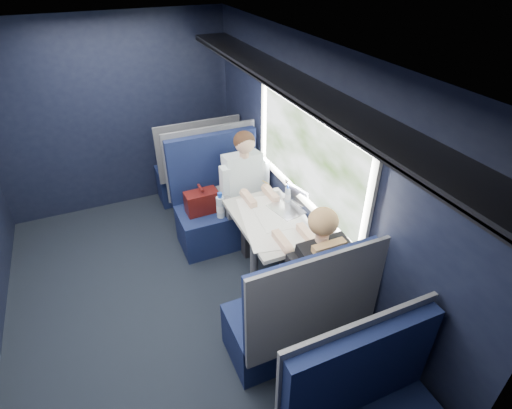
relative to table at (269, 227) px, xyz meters
name	(u,v)px	position (x,y,z in m)	size (l,w,h in m)	color
ground	(168,310)	(-1.03, 0.00, -0.67)	(2.80, 4.20, 0.01)	black
room_shell	(147,171)	(-1.01, 0.00, 0.81)	(3.00, 4.40, 2.40)	black
table	(269,227)	(0.00, 0.00, 0.00)	(0.62, 1.00, 0.74)	#54565E
seat_bay_near	(220,206)	(-0.19, 0.87, -0.24)	(1.04, 0.62, 1.26)	black
seat_bay_far	(295,319)	(-0.18, -0.87, -0.25)	(1.04, 0.62, 1.26)	black
seat_row_front	(197,170)	(-0.18, 1.80, -0.25)	(1.04, 0.51, 1.16)	black
man	(247,185)	(0.07, 0.70, 0.06)	(0.53, 0.56, 1.32)	black
woman	(315,267)	(0.07, -0.71, 0.06)	(0.53, 0.56, 1.32)	black
papers	(275,220)	(0.05, -0.02, 0.08)	(0.59, 0.85, 0.01)	white
laptop	(292,203)	(0.28, 0.09, 0.14)	(0.32, 0.37, 0.25)	silver
bottle_small	(288,195)	(0.30, 0.21, 0.16)	(0.06, 0.06, 0.20)	silver
cup	(276,193)	(0.24, 0.34, 0.12)	(0.07, 0.07, 0.08)	white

